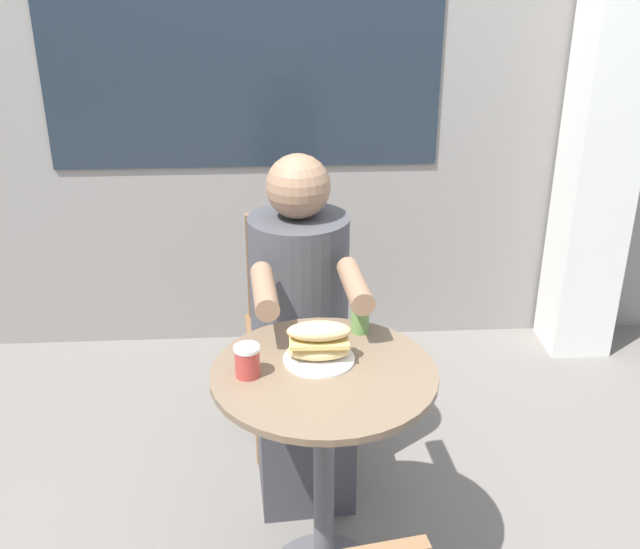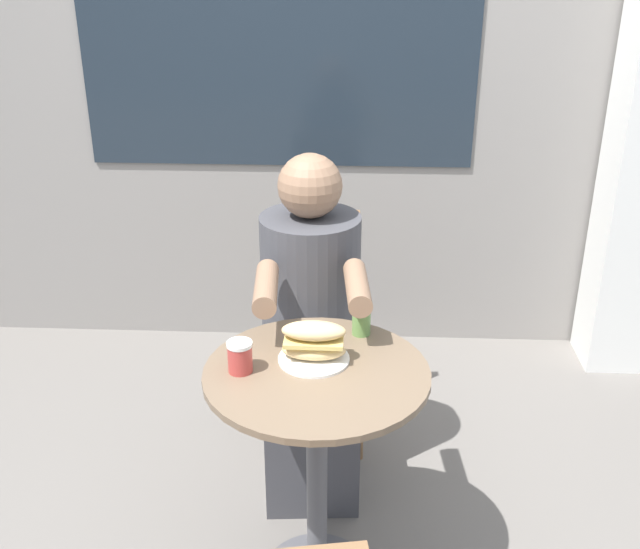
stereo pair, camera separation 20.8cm
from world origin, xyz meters
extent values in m
cube|color=gray|center=(0.00, 1.58, 1.40)|extent=(8.00, 0.08, 2.80)
cube|color=#1E2833|center=(-0.24, 1.54, 1.54)|extent=(1.69, 0.01, 1.34)
cylinder|color=brown|center=(0.00, 0.00, 0.73)|extent=(0.61, 0.61, 0.02)
cylinder|color=#515156|center=(0.00, 0.00, 0.37)|extent=(0.06, 0.06, 0.71)
cube|color=brown|center=(-0.05, 0.74, 0.44)|extent=(0.41, 0.41, 0.02)
cube|color=brown|center=(-0.06, 0.91, 0.66)|extent=(0.35, 0.06, 0.42)
cylinder|color=brown|center=(0.13, 0.59, 0.21)|extent=(0.03, 0.03, 0.43)
cylinder|color=brown|center=(-0.20, 0.56, 0.21)|extent=(0.03, 0.03, 0.43)
cylinder|color=brown|center=(0.10, 0.92, 0.21)|extent=(0.03, 0.03, 0.43)
cylinder|color=brown|center=(-0.22, 0.89, 0.21)|extent=(0.03, 0.03, 0.43)
cube|color=#424247|center=(-0.04, 0.46, 0.23)|extent=(0.34, 0.43, 0.45)
cylinder|color=#424247|center=(-0.05, 0.52, 0.72)|extent=(0.33, 0.33, 0.54)
sphere|color=#8E6B51|center=(-0.05, 0.52, 1.09)|extent=(0.20, 0.20, 0.20)
cylinder|color=#8E6B51|center=(0.11, 0.24, 0.88)|extent=(0.09, 0.27, 0.07)
cylinder|color=#8E6B51|center=(-0.16, 0.22, 0.88)|extent=(0.09, 0.27, 0.07)
cylinder|color=white|center=(-0.01, 0.05, 0.75)|extent=(0.20, 0.20, 0.01)
ellipsoid|color=#DBB77A|center=(-0.01, 0.05, 0.78)|extent=(0.18, 0.08, 0.05)
cube|color=#D6BC66|center=(-0.01, 0.05, 0.81)|extent=(0.16, 0.09, 0.01)
ellipsoid|color=#DBB77A|center=(-0.01, 0.05, 0.84)|extent=(0.18, 0.08, 0.05)
cylinder|color=#B73D38|center=(-0.20, -0.01, 0.78)|extent=(0.07, 0.07, 0.08)
cylinder|color=white|center=(-0.20, -0.01, 0.83)|extent=(0.07, 0.07, 0.01)
cylinder|color=#66934C|center=(0.12, 0.21, 0.80)|extent=(0.05, 0.05, 0.12)
cone|color=white|center=(0.12, 0.21, 0.88)|extent=(0.05, 0.05, 0.03)
camera|label=1|loc=(-0.12, -1.71, 1.80)|focal=42.00mm
camera|label=2|loc=(0.09, -1.72, 1.80)|focal=42.00mm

